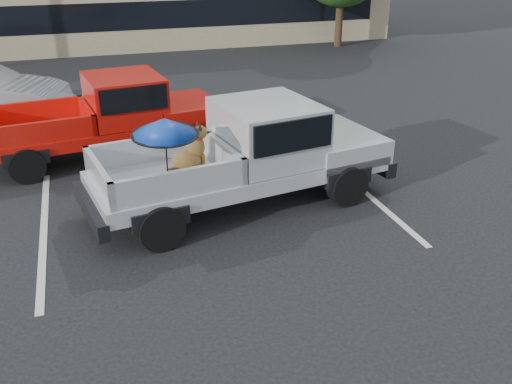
{
  "coord_description": "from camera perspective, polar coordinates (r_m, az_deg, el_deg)",
  "views": [
    {
      "loc": [
        -2.09,
        -7.3,
        4.71
      ],
      "look_at": [
        0.11,
        -0.27,
        1.3
      ],
      "focal_mm": 40.0,
      "sensor_mm": 36.0,
      "label": 1
    }
  ],
  "objects": [
    {
      "name": "red_pickup",
      "position": [
        13.27,
        -13.55,
        7.79
      ],
      "size": [
        5.61,
        2.58,
        1.78
      ],
      "rotation": [
        0.0,
        0.0,
        0.14
      ],
      "color": "black",
      "rests_on": "ground"
    },
    {
      "name": "ground",
      "position": [
        8.94,
        -1.23,
        -6.97
      ],
      "size": [
        90.0,
        90.0,
        0.0
      ],
      "primitive_type": "plane",
      "color": "black",
      "rests_on": "ground"
    },
    {
      "name": "silver_pickup",
      "position": [
        10.45,
        -0.05,
        4.35
      ],
      "size": [
        5.94,
        2.88,
        2.06
      ],
      "rotation": [
        0.0,
        0.0,
        0.17
      ],
      "color": "black",
      "rests_on": "ground"
    },
    {
      "name": "stripe_right",
      "position": [
        11.6,
        10.3,
        0.48
      ],
      "size": [
        0.12,
        5.0,
        0.01
      ],
      "primitive_type": "cube",
      "color": "silver",
      "rests_on": "ground"
    },
    {
      "name": "stripe_left",
      "position": [
        10.46,
        -20.46,
        -3.6
      ],
      "size": [
        0.12,
        5.0,
        0.01
      ],
      "primitive_type": "cube",
      "color": "silver",
      "rests_on": "ground"
    }
  ]
}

